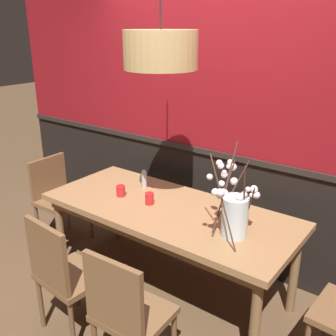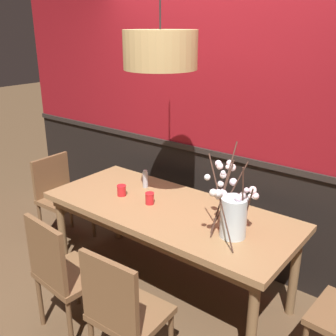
# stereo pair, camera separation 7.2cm
# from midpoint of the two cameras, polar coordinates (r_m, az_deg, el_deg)

# --- Properties ---
(ground_plane) EXTENTS (24.00, 24.00, 0.00)m
(ground_plane) POSITION_cam_midpoint_polar(r_m,az_deg,el_deg) (3.59, -0.60, -17.00)
(ground_plane) COLOR brown
(back_wall) EXTENTS (5.13, 0.14, 2.91)m
(back_wall) POSITION_cam_midpoint_polar(r_m,az_deg,el_deg) (3.54, 6.58, 8.28)
(back_wall) COLOR black
(back_wall) RESTS_ON ground
(dining_table) EXTENTS (2.09, 0.89, 0.78)m
(dining_table) POSITION_cam_midpoint_polar(r_m,az_deg,el_deg) (3.22, -0.65, -7.10)
(dining_table) COLOR #997047
(dining_table) RESTS_ON ground
(chair_head_west_end) EXTENTS (0.43, 0.47, 0.89)m
(chair_head_west_end) POSITION_cam_midpoint_polar(r_m,az_deg,el_deg) (4.23, -16.26, -3.73)
(chair_head_west_end) COLOR brown
(chair_head_west_end) RESTS_ON ground
(chair_near_side_left) EXTENTS (0.48, 0.42, 0.94)m
(chair_near_side_left) POSITION_cam_midpoint_polar(r_m,az_deg,el_deg) (2.95, -15.79, -14.34)
(chair_near_side_left) COLOR brown
(chair_near_side_left) RESTS_ON ground
(chair_near_side_right) EXTENTS (0.46, 0.42, 0.94)m
(chair_near_side_right) POSITION_cam_midpoint_polar(r_m,az_deg,el_deg) (2.56, -6.95, -19.93)
(chair_near_side_right) COLOR brown
(chair_near_side_right) RESTS_ON ground
(chair_far_side_right) EXTENTS (0.44, 0.41, 0.89)m
(chair_far_side_right) POSITION_cam_midpoint_polar(r_m,az_deg,el_deg) (3.81, 11.16, -6.01)
(chair_far_side_right) COLOR brown
(chair_far_side_right) RESTS_ON ground
(chair_far_side_left) EXTENTS (0.44, 0.44, 0.98)m
(chair_far_side_left) POSITION_cam_midpoint_polar(r_m,az_deg,el_deg) (4.10, 3.20, -3.19)
(chair_far_side_left) COLOR brown
(chair_far_side_left) RESTS_ON ground
(vase_with_blossoms) EXTENTS (0.34, 0.44, 0.63)m
(vase_with_blossoms) POSITION_cam_midpoint_polar(r_m,az_deg,el_deg) (2.74, 8.82, -6.39)
(vase_with_blossoms) COLOR silver
(vase_with_blossoms) RESTS_ON dining_table
(candle_holder_nearer_center) EXTENTS (0.08, 0.08, 0.09)m
(candle_holder_nearer_center) POSITION_cam_midpoint_polar(r_m,az_deg,el_deg) (3.39, -7.49, -3.30)
(candle_holder_nearer_center) COLOR red
(candle_holder_nearer_center) RESTS_ON dining_table
(candle_holder_nearer_edge) EXTENTS (0.08, 0.08, 0.10)m
(candle_holder_nearer_edge) POSITION_cam_midpoint_polar(r_m,az_deg,el_deg) (3.22, -3.36, -4.44)
(candle_holder_nearer_edge) COLOR red
(candle_holder_nearer_edge) RESTS_ON dining_table
(condiment_bottle) EXTENTS (0.05, 0.05, 0.16)m
(condiment_bottle) POSITION_cam_midpoint_polar(r_m,az_deg,el_deg) (3.54, -4.07, -1.67)
(condiment_bottle) COLOR #ADADB2
(condiment_bottle) RESTS_ON dining_table
(pendant_lamp) EXTENTS (0.51, 0.51, 1.03)m
(pendant_lamp) POSITION_cam_midpoint_polar(r_m,az_deg,el_deg) (2.80, -1.84, 16.77)
(pendant_lamp) COLOR tan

